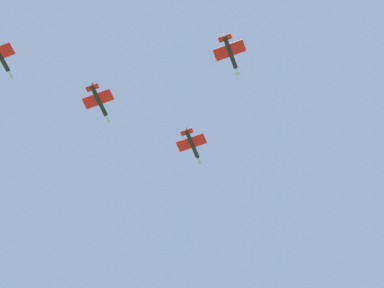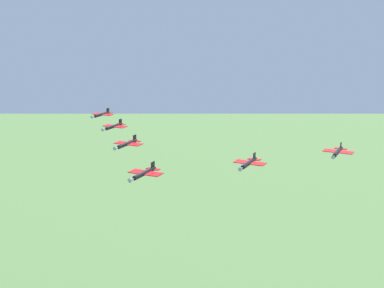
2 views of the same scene
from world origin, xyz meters
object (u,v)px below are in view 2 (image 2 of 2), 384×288
object	(u,v)px
jet_starboard_inner	(127,144)
jet_starboard_outer	(114,126)
jet_port_inner	(249,163)
jet_lead	(144,173)
jet_port_trail	(102,114)
jet_port_outer	(338,152)

from	to	relation	value
jet_starboard_inner	jet_starboard_outer	bearing A→B (deg)	-47.76
jet_port_inner	jet_lead	bearing A→B (deg)	48.98
jet_starboard_inner	jet_lead	bearing A→B (deg)	131.02
jet_lead	jet_port_trail	distance (m)	84.76
jet_port_inner	jet_starboard_inner	xyz separation A→B (m)	(-13.14, 35.77, 1.19)
jet_lead	jet_starboard_inner	distance (m)	29.04
jet_lead	jet_starboard_inner	size ratio (longest dim) A/B	1.00
jet_port_inner	jet_starboard_inner	distance (m)	38.12
jet_port_outer	jet_port_inner	bearing A→B (deg)	47.76
jet_lead	jet_port_trail	world-z (taller)	jet_lead
jet_starboard_outer	jet_port_trail	xyz separation A→B (m)	(11.92, 24.68, -0.58)
jet_port_inner	jet_starboard_outer	bearing A→B (deg)	-20.16
jet_port_inner	jet_port_outer	distance (m)	28.34
jet_port_outer	jet_lead	bearing A→B (deg)	48.37
jet_lead	jet_starboard_outer	xyz separation A→B (m)	(27.10, 50.56, 0.23)
jet_port_trail	jet_starboard_inner	bearing A→B (deg)	133.12
jet_port_outer	jet_port_trail	bearing A→B (deg)	-11.69
jet_lead	jet_port_outer	xyz separation A→B (m)	(53.39, -20.97, -0.23)
jet_starboard_outer	jet_port_trail	world-z (taller)	jet_starboard_outer
jet_starboard_inner	jet_port_outer	xyz separation A→B (m)	(39.41, -46.41, -0.82)
jet_starboard_inner	jet_starboard_outer	size ratio (longest dim) A/B	1.00
jet_lead	jet_port_inner	world-z (taller)	jet_lead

